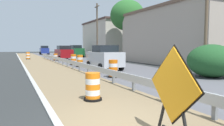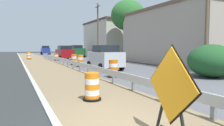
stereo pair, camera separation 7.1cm
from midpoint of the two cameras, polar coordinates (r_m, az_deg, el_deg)
The scene contains 20 objects.
median_dirt_strip at distance 5.43m, azimuth 9.58°, elevation -16.40°, with size 3.91×120.00×0.01m, color #7F6B4C.
guardrail_median at distance 9.08m, azimuth 5.52°, elevation -4.46°, with size 0.18×58.65×0.71m.
warning_sign_diamond at distance 4.54m, azimuth 16.17°, elevation -6.79°, with size 0.20×1.72×2.00m.
traffic_barrel_nearest at distance 7.50m, azimuth -5.63°, elevation -6.90°, with size 0.66×0.66×1.01m.
traffic_barrel_close at distance 12.93m, azimuth 0.17°, elevation -1.79°, with size 0.71×0.71×1.12m.
traffic_barrel_mid at distance 19.97m, azimuth -9.00°, elevation 0.44°, with size 0.72×0.72×1.14m.
traffic_barrel_far at distance 21.94m, azimuth -10.74°, elevation 0.79°, with size 0.70×0.70×1.14m.
traffic_barrel_farther at distance 29.67m, azimuth -15.48°, elevation 1.51°, with size 0.71×0.71×0.97m.
traffic_barrel_farthest at distance 34.01m, azimuth -22.38°, elevation 1.80°, with size 0.70×0.70×1.08m.
car_lead_near_lane at distance 17.46m, azimuth -2.23°, elevation 1.58°, with size 2.07×4.07×2.06m.
car_trailing_near_lane at distance 38.35m, azimuth -9.95°, elevation 3.26°, with size 2.12×4.21×2.20m.
car_lead_far_lane at distance 31.65m, azimuth -13.39°, elevation 2.84°, with size 2.09×4.51×2.09m.
car_mid_far_lane at distance 45.79m, azimuth -13.18°, elevation 3.31°, with size 2.07×4.43×2.02m.
car_trailing_far_lane at distance 52.88m, azimuth -18.35°, elevation 3.41°, with size 2.17×4.06×2.14m.
roadside_shop_near at distance 24.93m, azimuth 17.99°, elevation 7.16°, with size 7.45×14.34×6.29m.
roadside_shop_far at distance 39.33m, azimuth -0.97°, elevation 6.65°, with size 6.81×12.16×6.68m.
utility_pole_near at distance 17.05m, azimuth 24.73°, elevation 13.72°, with size 0.24×1.80×9.22m.
utility_pole_mid at distance 32.72m, azimuth -4.23°, elevation 9.05°, with size 0.24×1.80×8.67m.
bush_roadside at distance 14.39m, azimuth 25.76°, elevation 0.56°, with size 2.95×2.95×2.09m, color #1E4C23.
tree_roadside at distance 30.66m, azimuth 4.19°, elevation 13.04°, with size 4.95×4.95×8.70m.
Camera 1 is at (-2.24, -4.10, 1.94)m, focal length 32.87 mm.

